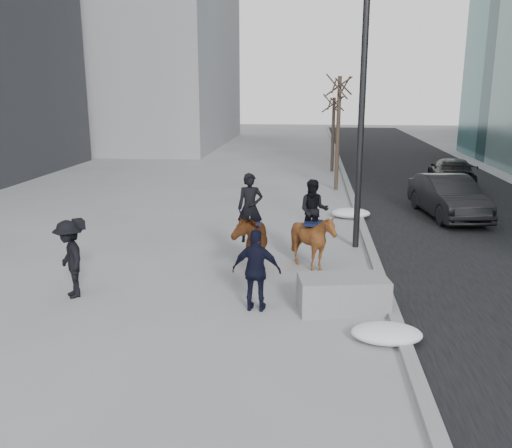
# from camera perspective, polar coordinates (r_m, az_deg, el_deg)

# --- Properties ---
(ground) EXTENTS (120.00, 120.00, 0.00)m
(ground) POSITION_cam_1_polar(r_m,az_deg,el_deg) (11.87, -0.60, -8.46)
(ground) COLOR gray
(ground) RESTS_ON ground
(road) EXTENTS (8.00, 90.00, 0.01)m
(road) POSITION_cam_1_polar(r_m,az_deg,el_deg) (22.14, 20.81, 1.33)
(road) COLOR black
(road) RESTS_ON ground
(curb) EXTENTS (0.25, 90.00, 0.12)m
(curb) POSITION_cam_1_polar(r_m,az_deg,el_deg) (21.44, 10.44, 1.78)
(curb) COLOR gray
(curb) RESTS_ON ground
(planter) EXTENTS (1.96, 1.20, 0.73)m
(planter) POSITION_cam_1_polar(r_m,az_deg,el_deg) (11.58, 9.12, -7.28)
(planter) COLOR gray
(planter) RESTS_ON ground
(car_near) EXTENTS (2.18, 4.71, 1.49)m
(car_near) POSITION_cam_1_polar(r_m,az_deg,el_deg) (20.75, 19.59, 2.72)
(car_near) COLOR black
(car_near) RESTS_ON ground
(car_far) EXTENTS (2.43, 4.81, 1.34)m
(car_far) POSITION_cam_1_polar(r_m,az_deg,el_deg) (27.45, 19.88, 5.15)
(car_far) COLOR black
(car_far) RESTS_ON ground
(tree_near) EXTENTS (1.20, 1.20, 5.63)m
(tree_near) POSITION_cam_1_polar(r_m,az_deg,el_deg) (24.96, 8.64, 9.97)
(tree_near) COLOR #3D2C24
(tree_near) RESTS_ON ground
(tree_far) EXTENTS (1.20, 1.20, 4.50)m
(tree_far) POSITION_cam_1_polar(r_m,az_deg,el_deg) (30.71, 8.12, 9.68)
(tree_far) COLOR #35251F
(tree_far) RESTS_ON ground
(mounted_left) EXTENTS (1.13, 2.06, 2.53)m
(mounted_left) POSITION_cam_1_polar(r_m,az_deg,el_deg) (13.49, -0.68, -1.41)
(mounted_left) COLOR #512610
(mounted_left) RESTS_ON ground
(mounted_right) EXTENTS (1.30, 1.44, 2.32)m
(mounted_right) POSITION_cam_1_polar(r_m,az_deg,el_deg) (13.92, 6.03, -1.06)
(mounted_right) COLOR #4F200F
(mounted_right) RESTS_ON ground
(feeder) EXTENTS (1.06, 0.89, 1.75)m
(feeder) POSITION_cam_1_polar(r_m,az_deg,el_deg) (11.28, 0.06, -4.91)
(feeder) COLOR black
(feeder) RESTS_ON ground
(camera_crew) EXTENTS (1.20, 1.30, 1.75)m
(camera_crew) POSITION_cam_1_polar(r_m,az_deg,el_deg) (12.70, -18.98, -3.47)
(camera_crew) COLOR black
(camera_crew) RESTS_ON ground
(lamppost) EXTENTS (0.25, 1.29, 9.09)m
(lamppost) POSITION_cam_1_polar(r_m,az_deg,el_deg) (15.56, 11.28, 15.47)
(lamppost) COLOR black
(lamppost) RESTS_ON ground
(snow_piles) EXTENTS (1.39, 10.74, 0.35)m
(snow_piles) POSITION_cam_1_polar(r_m,az_deg,el_deg) (15.48, 11.03, -2.60)
(snow_piles) COLOR white
(snow_piles) RESTS_ON ground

